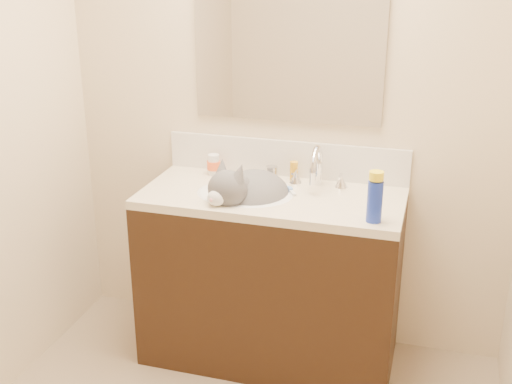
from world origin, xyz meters
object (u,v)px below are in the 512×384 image
Objects in this scene: faucet at (317,170)px; spray_can at (375,202)px; vanity_cabinet at (271,281)px; silver_jar at (272,173)px; cat at (249,196)px; pill_bottle at (214,164)px; basin at (245,207)px; amber_bottle at (294,171)px.

spray_can is (0.30, -0.33, 0.00)m from faucet.
vanity_cabinet is 0.75m from spray_can.
silver_jar is at bearing 105.26° from vanity_cabinet.
cat is at bearing -165.52° from vanity_cabinet.
spray_can is at bearing -47.15° from faucet.
cat is 5.05× the size of pill_bottle.
basin is 0.38m from faucet.
faucet is 0.55× the size of cat.
cat is (-0.10, -0.03, 0.44)m from vanity_cabinet.
amber_bottle is (0.06, 0.20, 0.50)m from vanity_cabinet.
silver_jar is (0.07, 0.23, 0.10)m from basin.
vanity_cabinet is 18.63× the size of silver_jar.
faucet reaches higher than spray_can.
amber_bottle is (0.40, 0.02, -0.00)m from pill_bottle.
faucet is at bearing -28.47° from amber_bottle.
silver_jar is at bearing 1.76° from pill_bottle.
cat is at bearing 11.67° from basin.
faucet is 0.45m from spray_can.
pill_bottle is 1.06× the size of amber_bottle.
faucet is at bearing 29.12° from basin.
basin reaches higher than vanity_cabinet.
silver_jar is (-0.05, 0.20, 0.48)m from vanity_cabinet.
amber_bottle is at bearing 2.67° from pill_bottle.
faucet reaches higher than vanity_cabinet.
basin is (-0.12, -0.03, 0.38)m from vanity_cabinet.
spray_can is at bearing -24.37° from pill_bottle.
vanity_cabinet is 0.45m from cat.
basin is at bearing -150.88° from faucet.
silver_jar is (0.05, 0.22, 0.05)m from cat.
spray_can reaches higher than silver_jar.
basin is 4.44× the size of pill_bottle.
faucet is 0.53m from pill_bottle.
pill_bottle is at bearing 164.10° from cat.
pill_bottle is 0.40m from amber_bottle.
cat reaches higher than pill_bottle.
vanity_cabinet is 4.29× the size of faucet.
pill_bottle is (-0.53, 0.05, -0.04)m from faucet.
cat reaches higher than spray_can.
faucet reaches higher than cat.
pill_bottle is at bearing 174.71° from faucet.
cat is 0.62m from spray_can.
basin is 0.34m from pill_bottle.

